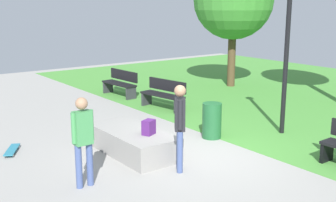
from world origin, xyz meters
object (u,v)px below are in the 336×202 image
(skater_watching, at_px, (180,121))
(tree_slender_maple, at_px, (233,0))
(park_bench_center_lawn, at_px, (164,94))
(park_bench_near_lamppost, at_px, (121,83))
(concrete_ledge, at_px, (132,141))
(skateboard_spare, at_px, (159,142))
(skateboard_by_ledge, at_px, (12,150))
(backpack_on_ledge, at_px, (149,127))
(skater_performing_trick, at_px, (83,135))
(lamp_post, at_px, (287,43))
(trash_bin, at_px, (212,121))

(skater_watching, relative_size, tree_slender_maple, 0.35)
(park_bench_center_lawn, relative_size, park_bench_near_lamppost, 1.02)
(concrete_ledge, xyz_separation_m, tree_slender_maple, (-4.33, 7.43, 3.14))
(skateboard_spare, height_order, tree_slender_maple, tree_slender_maple)
(concrete_ledge, height_order, skateboard_by_ledge, concrete_ledge)
(backpack_on_ledge, xyz_separation_m, tree_slender_maple, (-4.82, 7.30, 2.72))
(skater_performing_trick, distance_m, tree_slender_maple, 10.84)
(skater_performing_trick, height_order, skater_watching, skater_watching)
(concrete_ledge, distance_m, lamp_post, 4.53)
(skater_performing_trick, relative_size, trash_bin, 1.90)
(skateboard_spare, bearing_deg, tree_slender_maple, 122.63)
(lamp_post, bearing_deg, park_bench_near_lamppost, -171.31)
(park_bench_center_lawn, relative_size, tree_slender_maple, 0.33)
(skater_performing_trick, bearing_deg, trash_bin, 101.40)
(park_bench_near_lamppost, height_order, lamp_post, lamp_post)
(skateboard_by_ledge, distance_m, park_bench_center_lawn, 5.36)
(park_bench_center_lawn, relative_size, lamp_post, 0.44)
(skater_performing_trick, xyz_separation_m, park_bench_near_lamppost, (-6.43, 4.58, -0.50))
(skater_performing_trick, relative_size, tree_slender_maple, 0.34)
(skater_performing_trick, height_order, skateboard_by_ledge, skater_performing_trick)
(concrete_ledge, distance_m, trash_bin, 2.20)
(trash_bin, bearing_deg, backpack_on_ledge, -83.60)
(skater_watching, relative_size, skateboard_by_ledge, 2.20)
(skateboard_spare, distance_m, lamp_post, 3.99)
(trash_bin, bearing_deg, skater_performing_trick, -78.60)
(tree_slender_maple, xyz_separation_m, trash_bin, (4.59, -5.25, -2.96))
(backpack_on_ledge, relative_size, park_bench_near_lamppost, 0.20)
(park_bench_center_lawn, bearing_deg, skateboard_by_ledge, -76.13)
(park_bench_near_lamppost, bearing_deg, skater_performing_trick, -35.50)
(park_bench_near_lamppost, distance_m, tree_slender_maple, 5.48)
(concrete_ledge, xyz_separation_m, skater_watching, (1.46, 0.20, 0.76))
(concrete_ledge, distance_m, park_bench_near_lamppost, 6.13)
(skater_performing_trick, distance_m, skateboard_by_ledge, 2.85)
(skater_performing_trick, bearing_deg, backpack_on_ledge, 106.92)
(skater_performing_trick, distance_m, park_bench_near_lamppost, 7.91)
(lamp_post, bearing_deg, skateboard_spare, -110.50)
(tree_slender_maple, bearing_deg, concrete_ledge, -59.73)
(backpack_on_ledge, xyz_separation_m, park_bench_near_lamppost, (-5.88, 2.79, -0.20))
(backpack_on_ledge, height_order, trash_bin, trash_bin)
(concrete_ledge, height_order, skater_watching, skater_watching)
(skateboard_by_ledge, height_order, park_bench_center_lawn, park_bench_center_lawn)
(concrete_ledge, relative_size, skater_watching, 1.35)
(backpack_on_ledge, relative_size, skateboard_spare, 0.40)
(skateboard_by_ledge, bearing_deg, park_bench_center_lawn, 103.87)
(skater_watching, xyz_separation_m, tree_slender_maple, (-5.80, 7.23, 2.38))
(concrete_ledge, bearing_deg, skateboard_by_ledge, -126.87)
(skateboard_by_ledge, bearing_deg, concrete_ledge, 53.13)
(tree_slender_maple, bearing_deg, skateboard_spare, -57.37)
(backpack_on_ledge, relative_size, skater_watching, 0.18)
(concrete_ledge, height_order, skateboard_spare, concrete_ledge)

